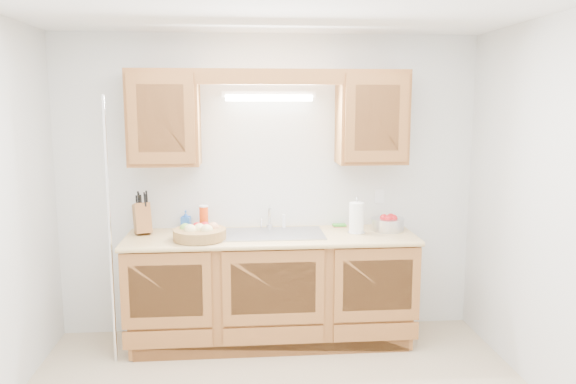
{
  "coord_description": "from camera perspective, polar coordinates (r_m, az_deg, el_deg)",
  "views": [
    {
      "loc": [
        -0.23,
        -3.18,
        1.94
      ],
      "look_at": [
        0.11,
        0.85,
        1.3
      ],
      "focal_mm": 35.0,
      "sensor_mm": 36.0,
      "label": 1
    }
  ],
  "objects": [
    {
      "name": "soap_bottle",
      "position": [
        4.73,
        -10.34,
        -2.81
      ],
      "size": [
        0.08,
        0.09,
        0.16
      ],
      "primitive_type": "imported",
      "rotation": [
        0.0,
        0.0,
        -0.14
      ],
      "color": "blue",
      "rests_on": "countertop"
    },
    {
      "name": "orange_canister",
      "position": [
        4.62,
        -8.55,
        -2.68
      ],
      "size": [
        0.08,
        0.08,
        0.22
      ],
      "rotation": [
        0.0,
        0.0,
        0.08
      ],
      "color": "#E03E0C",
      "rests_on": "countertop"
    },
    {
      "name": "base_cabinets",
      "position": [
        4.63,
        -1.71,
        -9.88
      ],
      "size": [
        2.2,
        0.6,
        0.86
      ],
      "primitive_type": "cube",
      "color": "brown",
      "rests_on": "ground"
    },
    {
      "name": "wire_shelf_pole",
      "position": [
        4.33,
        -17.67,
        -3.96
      ],
      "size": [
        0.03,
        0.03,
        2.0
      ],
      "primitive_type": "cylinder",
      "color": "silver",
      "rests_on": "ground"
    },
    {
      "name": "countertop",
      "position": [
        4.49,
        -1.73,
        -4.62
      ],
      "size": [
        2.3,
        0.63,
        0.04
      ],
      "primitive_type": "cube",
      "color": "tan",
      "rests_on": "base_cabinets"
    },
    {
      "name": "knife_block",
      "position": [
        4.66,
        -14.6,
        -2.57
      ],
      "size": [
        0.18,
        0.23,
        0.35
      ],
      "rotation": [
        0.0,
        0.0,
        0.35
      ],
      "color": "brown",
      "rests_on": "countertop"
    },
    {
      "name": "upper_cabinet_right",
      "position": [
        4.64,
        8.5,
        7.51
      ],
      "size": [
        0.55,
        0.33,
        0.75
      ],
      "primitive_type": "cube",
      "color": "brown",
      "rests_on": "room"
    },
    {
      "name": "valance",
      "position": [
        4.38,
        -1.81,
        11.64
      ],
      "size": [
        2.2,
        0.05,
        0.12
      ],
      "primitive_type": "cube",
      "color": "brown",
      "rests_on": "room"
    },
    {
      "name": "paper_towel",
      "position": [
        4.55,
        6.98,
        -2.67
      ],
      "size": [
        0.14,
        0.14,
        0.3
      ],
      "rotation": [
        0.0,
        0.0,
        -0.27
      ],
      "color": "silver",
      "rests_on": "countertop"
    },
    {
      "name": "upper_cabinet_left",
      "position": [
        4.55,
        -12.47,
        7.37
      ],
      "size": [
        0.55,
        0.33,
        0.75
      ],
      "primitive_type": "cube",
      "color": "brown",
      "rests_on": "room"
    },
    {
      "name": "sink",
      "position": [
        4.53,
        -1.74,
        -5.2
      ],
      "size": [
        0.84,
        0.46,
        0.36
      ],
      "color": "#9E9EA3",
      "rests_on": "countertop"
    },
    {
      "name": "sponge",
      "position": [
        4.8,
        5.23,
        -3.41
      ],
      "size": [
        0.11,
        0.07,
        0.02
      ],
      "rotation": [
        0.0,
        0.0,
        0.03
      ],
      "color": "#CC333F",
      "rests_on": "countertop"
    },
    {
      "name": "apple_bowl",
      "position": [
        4.7,
        10.11,
        -3.15
      ],
      "size": [
        0.34,
        0.34,
        0.14
      ],
      "rotation": [
        0.0,
        0.0,
        -0.37
      ],
      "color": "silver",
      "rests_on": "countertop"
    },
    {
      "name": "fruit_basket",
      "position": [
        4.37,
        -8.96,
        -4.09
      ],
      "size": [
        0.44,
        0.44,
        0.13
      ],
      "rotation": [
        0.0,
        0.0,
        0.08
      ],
      "color": "olive",
      "rests_on": "countertop"
    },
    {
      "name": "fluorescent_fixture",
      "position": [
        4.6,
        -1.96,
        9.73
      ],
      "size": [
        0.76,
        0.08,
        0.08
      ],
      "color": "white",
      "rests_on": "room"
    },
    {
      "name": "room",
      "position": [
        3.26,
        -0.61,
        -3.21
      ],
      "size": [
        3.52,
        3.5,
        2.5
      ],
      "color": "#C2AC8C",
      "rests_on": "ground"
    },
    {
      "name": "outlet_plate",
      "position": [
        4.88,
        9.27,
        -0.41
      ],
      "size": [
        0.08,
        0.01,
        0.12
      ],
      "primitive_type": "cube",
      "color": "white",
      "rests_on": "room"
    }
  ]
}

